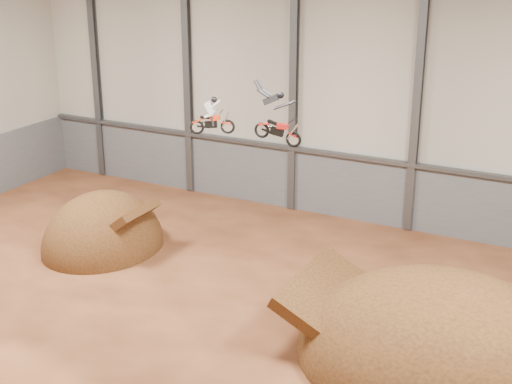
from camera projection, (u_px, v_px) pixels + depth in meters
floor at (205, 350)px, 26.26m from camera, size 40.00×40.00×0.00m
back_wall at (354, 90)px, 36.47m from camera, size 40.00×0.10×14.00m
lower_band_back at (349, 188)px, 38.13m from camera, size 39.80×0.18×3.50m
steel_rail at (350, 156)px, 37.41m from camera, size 39.80×0.35×0.20m
steel_column_0 at (96, 66)px, 43.56m from camera, size 0.40×0.36×13.90m
steel_column_1 at (188, 75)px, 40.66m from camera, size 0.40×0.36×13.90m
steel_column_2 at (294, 85)px, 37.75m from camera, size 0.40×0.36×13.90m
steel_column_3 at (418, 97)px, 34.85m from camera, size 0.40×0.36×13.90m
takeoff_ramp at (104, 247)px, 35.05m from camera, size 5.58×6.44×5.58m
landing_ramp at (441, 361)px, 25.56m from camera, size 10.63×9.41×6.13m
fmx_rider_a at (212, 114)px, 29.48m from camera, size 2.11×1.35×1.81m
fmx_rider_b at (276, 114)px, 25.54m from camera, size 2.79×0.89×2.46m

